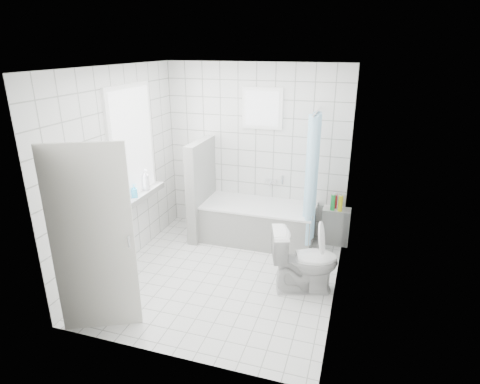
% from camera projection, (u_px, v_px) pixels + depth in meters
% --- Properties ---
extents(ground, '(3.00, 3.00, 0.00)m').
position_uv_depth(ground, '(224.00, 276.00, 5.21)').
color(ground, white).
rests_on(ground, ground).
extents(ceiling, '(3.00, 3.00, 0.00)m').
position_uv_depth(ceiling, '(220.00, 67.00, 4.31)').
color(ceiling, white).
rests_on(ceiling, ground).
extents(wall_back, '(2.80, 0.02, 2.60)m').
position_uv_depth(wall_back, '(256.00, 151.00, 6.10)').
color(wall_back, white).
rests_on(wall_back, ground).
extents(wall_front, '(2.80, 0.02, 2.60)m').
position_uv_depth(wall_front, '(163.00, 235.00, 3.42)').
color(wall_front, white).
rests_on(wall_front, ground).
extents(wall_left, '(0.02, 3.00, 2.60)m').
position_uv_depth(wall_left, '(120.00, 171.00, 5.16)').
color(wall_left, white).
rests_on(wall_left, ground).
extents(wall_right, '(0.02, 3.00, 2.60)m').
position_uv_depth(wall_right, '(343.00, 193.00, 4.37)').
color(wall_right, white).
rests_on(wall_right, ground).
extents(window_left, '(0.01, 0.90, 1.40)m').
position_uv_depth(window_left, '(133.00, 143.00, 5.31)').
color(window_left, white).
rests_on(window_left, wall_left).
extents(window_back, '(0.50, 0.01, 0.50)m').
position_uv_depth(window_back, '(262.00, 109.00, 5.81)').
color(window_back, white).
rests_on(window_back, wall_back).
extents(window_sill, '(0.18, 1.02, 0.08)m').
position_uv_depth(window_sill, '(141.00, 195.00, 5.55)').
color(window_sill, white).
rests_on(window_sill, wall_left).
extents(door, '(0.74, 0.39, 2.00)m').
position_uv_depth(door, '(93.00, 242.00, 3.95)').
color(door, silver).
rests_on(door, ground).
extents(bathtub, '(1.67, 0.77, 0.58)m').
position_uv_depth(bathtub, '(258.00, 222.00, 6.07)').
color(bathtub, white).
rests_on(bathtub, ground).
extents(partition_wall, '(0.15, 0.85, 1.50)m').
position_uv_depth(partition_wall, '(201.00, 189.00, 6.12)').
color(partition_wall, white).
rests_on(partition_wall, ground).
extents(tiled_ledge, '(0.40, 0.24, 0.55)m').
position_uv_depth(tiled_ledge, '(336.00, 226.00, 5.99)').
color(tiled_ledge, white).
rests_on(tiled_ledge, ground).
extents(toilet, '(0.88, 0.66, 0.80)m').
position_uv_depth(toilet, '(305.00, 260.00, 4.79)').
color(toilet, white).
rests_on(toilet, ground).
extents(curtain_rod, '(0.02, 0.80, 0.02)m').
position_uv_depth(curtain_rod, '(317.00, 112.00, 5.24)').
color(curtain_rod, silver).
rests_on(curtain_rod, wall_back).
extents(shower_curtain, '(0.14, 0.48, 1.78)m').
position_uv_depth(shower_curtain, '(311.00, 180.00, 5.44)').
color(shower_curtain, '#4AA8D9').
rests_on(shower_curtain, curtain_rod).
extents(tub_faucet, '(0.18, 0.06, 0.06)m').
position_uv_depth(tub_faucet, '(271.00, 181.00, 6.15)').
color(tub_faucet, silver).
rests_on(tub_faucet, wall_back).
extents(sill_bottles, '(0.15, 0.65, 0.31)m').
position_uv_depth(sill_bottles, '(137.00, 186.00, 5.39)').
color(sill_bottles, white).
rests_on(sill_bottles, window_sill).
extents(ledge_bottles, '(0.17, 0.16, 0.24)m').
position_uv_depth(ledge_bottles, '(336.00, 203.00, 5.83)').
color(ledge_bottles, green).
rests_on(ledge_bottles, tiled_ledge).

